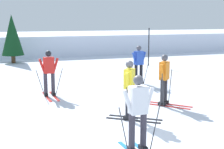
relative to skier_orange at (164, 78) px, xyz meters
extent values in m
plane|color=silver|center=(-2.53, -2.38, -0.92)|extent=(120.00, 120.00, 0.00)
cube|color=silver|center=(-2.53, 19.22, -0.13)|extent=(80.00, 9.57, 1.56)
cube|color=red|center=(0.20, -0.01, -0.91)|extent=(1.16, 1.23, 0.02)
cube|color=red|center=(-0.01, -0.20, -0.91)|extent=(1.16, 1.23, 0.02)
cube|color=black|center=(0.10, 0.10, -0.85)|extent=(0.26, 0.27, 0.10)
cube|color=black|center=(-0.11, -0.09, -0.85)|extent=(0.26, 0.27, 0.10)
cylinder|color=#2D2D33|center=(0.10, 0.10, -0.37)|extent=(0.14, 0.14, 0.85)
cylinder|color=#2D2D33|center=(-0.11, -0.09, -0.37)|extent=(0.14, 0.14, 0.85)
cube|color=orange|center=(-0.01, 0.01, 0.25)|extent=(0.44, 0.43, 0.60)
cylinder|color=orange|center=(0.19, 0.16, 0.24)|extent=(0.25, 0.24, 0.55)
cylinder|color=orange|center=(-0.18, -0.18, 0.24)|extent=(0.25, 0.24, 0.55)
sphere|color=#4C4C56|center=(-0.01, 0.01, 0.68)|extent=(0.22, 0.22, 0.22)
cylinder|color=#38383D|center=(0.32, 0.18, -0.34)|extent=(0.22, 0.21, 1.16)
cylinder|color=#38383D|center=(-0.20, -0.31, -0.34)|extent=(0.22, 0.21, 1.16)
cube|color=black|center=(-1.48, -1.03, -0.91)|extent=(1.33, 1.04, 0.02)
cube|color=black|center=(-1.65, -1.25, -0.91)|extent=(1.33, 1.04, 0.02)
cube|color=black|center=(-1.59, -0.94, -0.85)|extent=(0.28, 0.25, 0.10)
cube|color=black|center=(-1.77, -1.16, -0.85)|extent=(0.28, 0.25, 0.10)
cylinder|color=black|center=(-1.59, -0.94, -0.37)|extent=(0.14, 0.14, 0.85)
cylinder|color=black|center=(-1.77, -1.16, -0.37)|extent=(0.14, 0.14, 0.85)
cube|color=yellow|center=(-1.68, -1.05, 0.25)|extent=(0.42, 0.45, 0.60)
cylinder|color=yellow|center=(-1.51, -0.86, 0.24)|extent=(0.23, 0.26, 0.55)
cylinder|color=yellow|center=(-1.82, -1.26, 0.24)|extent=(0.23, 0.26, 0.55)
sphere|color=#4C4C56|center=(-1.68, -1.05, 0.68)|extent=(0.22, 0.22, 0.22)
cylinder|color=#38383D|center=(-1.43, -0.89, -0.38)|extent=(0.29, 0.37, 1.07)
cylinder|color=#38383D|center=(-1.77, -1.33, -0.38)|extent=(0.29, 0.37, 1.07)
cube|color=black|center=(-2.25, -3.31, -0.85)|extent=(0.14, 0.27, 0.10)
cylinder|color=#38333D|center=(-2.25, -3.31, -0.37)|extent=(0.14, 0.14, 0.85)
cylinder|color=#38333D|center=(-2.53, -3.33, -0.37)|extent=(0.14, 0.14, 0.85)
cube|color=white|center=(-2.39, -3.32, 0.25)|extent=(0.40, 0.26, 0.60)
cylinder|color=white|center=(-2.14, -3.32, 0.24)|extent=(0.26, 0.11, 0.55)
cylinder|color=white|center=(-2.64, -3.35, 0.24)|extent=(0.26, 0.11, 0.55)
sphere|color=#4C4C56|center=(-2.39, -3.32, 0.68)|extent=(0.22, 0.22, 0.22)
cylinder|color=#38383D|center=(-2.01, -3.39, -0.37)|extent=(0.26, 0.04, 1.09)
cylinder|color=#38383D|center=(-2.76, -3.44, -0.37)|extent=(0.26, 0.04, 1.09)
cube|color=silver|center=(0.77, 3.41, -0.91)|extent=(0.46, 1.58, 0.02)
cube|color=silver|center=(0.50, 3.34, -0.91)|extent=(0.46, 1.58, 0.02)
cube|color=black|center=(0.74, 3.56, -0.85)|extent=(0.18, 0.28, 0.10)
cube|color=black|center=(0.46, 3.49, -0.85)|extent=(0.18, 0.28, 0.10)
cylinder|color=black|center=(0.74, 3.56, -0.37)|extent=(0.14, 0.14, 0.85)
cylinder|color=black|center=(0.46, 3.49, -0.37)|extent=(0.14, 0.14, 0.85)
cube|color=#284CB7|center=(0.60, 3.52, 0.25)|extent=(0.43, 0.32, 0.60)
cylinder|color=#284CB7|center=(0.85, 3.56, 0.24)|extent=(0.27, 0.15, 0.55)
cylinder|color=#284CB7|center=(0.36, 3.45, 0.24)|extent=(0.27, 0.15, 0.55)
sphere|color=#4C4C56|center=(0.60, 3.52, 0.68)|extent=(0.22, 0.22, 0.22)
cylinder|color=#38383D|center=(0.96, 3.51, -0.40)|extent=(0.30, 0.09, 1.04)
cylinder|color=#38383D|center=(0.28, 3.34, -0.40)|extent=(0.30, 0.09, 1.04)
cube|color=red|center=(-3.31, 2.41, -0.91)|extent=(0.17, 1.60, 0.02)
cube|color=red|center=(-3.59, 2.39, -0.91)|extent=(0.17, 1.60, 0.02)
cube|color=black|center=(-3.32, 2.56, -0.85)|extent=(0.13, 0.27, 0.10)
cube|color=black|center=(-3.60, 2.54, -0.85)|extent=(0.13, 0.27, 0.10)
cylinder|color=#38333D|center=(-3.32, 2.56, -0.37)|extent=(0.14, 0.14, 0.85)
cylinder|color=#38333D|center=(-3.60, 2.54, -0.37)|extent=(0.14, 0.14, 0.85)
cube|color=red|center=(-3.46, 2.55, 0.25)|extent=(0.39, 0.26, 0.60)
cylinder|color=red|center=(-3.21, 2.54, 0.24)|extent=(0.26, 0.10, 0.55)
cylinder|color=red|center=(-3.71, 2.52, 0.24)|extent=(0.26, 0.10, 0.55)
sphere|color=black|center=(-3.46, 2.55, 0.68)|extent=(0.22, 0.22, 0.22)
cylinder|color=#38383D|center=(-3.11, 2.47, -0.40)|extent=(0.32, 0.04, 1.04)
cylinder|color=#38383D|center=(-3.80, 2.43, -0.40)|extent=(0.32, 0.04, 1.04)
cube|color=teal|center=(-3.47, 2.76, 0.27)|extent=(0.29, 0.19, 0.40)
cylinder|color=black|center=(3.44, 8.53, 0.24)|extent=(0.07, 0.07, 2.31)
cylinder|color=#513823|center=(-4.38, 12.52, -0.66)|extent=(0.26, 0.26, 0.51)
cone|color=#0F3819|center=(-4.38, 12.52, 0.91)|extent=(1.41, 1.41, 2.63)
camera|label=1|loc=(-5.09, -9.50, 1.97)|focal=52.17mm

